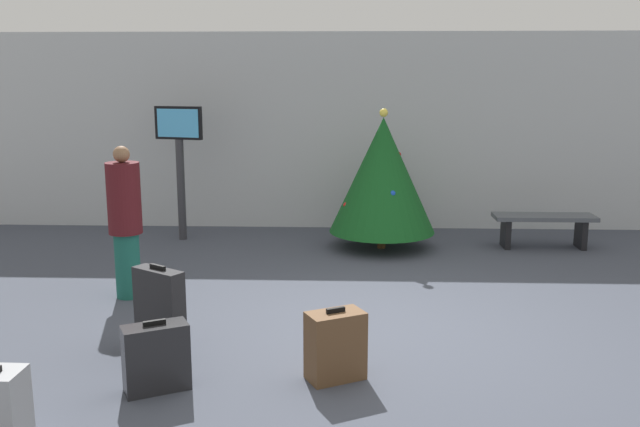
{
  "coord_description": "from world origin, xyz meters",
  "views": [
    {
      "loc": [
        -0.32,
        -6.25,
        2.43
      ],
      "look_at": [
        -0.61,
        1.34,
        0.9
      ],
      "focal_mm": 38.41,
      "sensor_mm": 36.0,
      "label": 1
    }
  ],
  "objects_px": {
    "suitcase_1": "(160,310)",
    "suitcase_3": "(335,346)",
    "suitcase_0": "(156,358)",
    "flight_info_kiosk": "(179,150)",
    "traveller_0": "(125,219)",
    "waiting_bench": "(544,223)",
    "holiday_tree": "(383,175)"
  },
  "relations": [
    {
      "from": "suitcase_1",
      "to": "suitcase_3",
      "type": "distance_m",
      "value": 1.66
    },
    {
      "from": "holiday_tree",
      "to": "waiting_bench",
      "type": "height_order",
      "value": "holiday_tree"
    },
    {
      "from": "holiday_tree",
      "to": "suitcase_0",
      "type": "bearing_deg",
      "value": -113.3
    },
    {
      "from": "traveller_0",
      "to": "suitcase_3",
      "type": "distance_m",
      "value": 3.16
    },
    {
      "from": "flight_info_kiosk",
      "to": "waiting_bench",
      "type": "bearing_deg",
      "value": -3.45
    },
    {
      "from": "suitcase_0",
      "to": "suitcase_3",
      "type": "distance_m",
      "value": 1.42
    },
    {
      "from": "flight_info_kiosk",
      "to": "suitcase_3",
      "type": "xyz_separation_m",
      "value": [
        2.39,
        -4.79,
        -1.07
      ]
    },
    {
      "from": "traveller_0",
      "to": "suitcase_3",
      "type": "xyz_separation_m",
      "value": [
        2.34,
        -2.03,
        -0.6
      ]
    },
    {
      "from": "holiday_tree",
      "to": "flight_info_kiosk",
      "type": "relative_size",
      "value": 1.0
    },
    {
      "from": "flight_info_kiosk",
      "to": "suitcase_0",
      "type": "relative_size",
      "value": 3.46
    },
    {
      "from": "waiting_bench",
      "to": "flight_info_kiosk",
      "type": "bearing_deg",
      "value": 176.55
    },
    {
      "from": "traveller_0",
      "to": "flight_info_kiosk",
      "type": "bearing_deg",
      "value": 91.0
    },
    {
      "from": "flight_info_kiosk",
      "to": "suitcase_0",
      "type": "distance_m",
      "value": 5.26
    },
    {
      "from": "suitcase_0",
      "to": "holiday_tree",
      "type": "bearing_deg",
      "value": 66.7
    },
    {
      "from": "holiday_tree",
      "to": "traveller_0",
      "type": "bearing_deg",
      "value": -141.47
    },
    {
      "from": "holiday_tree",
      "to": "suitcase_0",
      "type": "height_order",
      "value": "holiday_tree"
    },
    {
      "from": "holiday_tree",
      "to": "suitcase_3",
      "type": "distance_m",
      "value": 4.47
    },
    {
      "from": "holiday_tree",
      "to": "suitcase_3",
      "type": "height_order",
      "value": "holiday_tree"
    },
    {
      "from": "suitcase_0",
      "to": "suitcase_1",
      "type": "xyz_separation_m",
      "value": [
        -0.18,
        0.78,
        0.11
      ]
    },
    {
      "from": "suitcase_0",
      "to": "suitcase_3",
      "type": "relative_size",
      "value": 0.95
    },
    {
      "from": "traveller_0",
      "to": "suitcase_3",
      "type": "height_order",
      "value": "traveller_0"
    },
    {
      "from": "holiday_tree",
      "to": "suitcase_0",
      "type": "relative_size",
      "value": 3.45
    },
    {
      "from": "holiday_tree",
      "to": "suitcase_1",
      "type": "height_order",
      "value": "holiday_tree"
    },
    {
      "from": "traveller_0",
      "to": "suitcase_1",
      "type": "relative_size",
      "value": 2.12
    },
    {
      "from": "waiting_bench",
      "to": "suitcase_0",
      "type": "xyz_separation_m",
      "value": [
        -4.32,
        -4.73,
        -0.09
      ]
    },
    {
      "from": "traveller_0",
      "to": "suitcase_0",
      "type": "xyz_separation_m",
      "value": [
        0.95,
        -2.29,
        -0.62
      ]
    },
    {
      "from": "flight_info_kiosk",
      "to": "suitcase_3",
      "type": "relative_size",
      "value": 3.29
    },
    {
      "from": "holiday_tree",
      "to": "suitcase_0",
      "type": "distance_m",
      "value": 5.1
    },
    {
      "from": "suitcase_0",
      "to": "suitcase_1",
      "type": "bearing_deg",
      "value": 102.82
    },
    {
      "from": "suitcase_3",
      "to": "flight_info_kiosk",
      "type": "bearing_deg",
      "value": 116.52
    },
    {
      "from": "suitcase_1",
      "to": "suitcase_3",
      "type": "bearing_deg",
      "value": -18.25
    },
    {
      "from": "waiting_bench",
      "to": "suitcase_3",
      "type": "relative_size",
      "value": 2.35
    }
  ]
}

